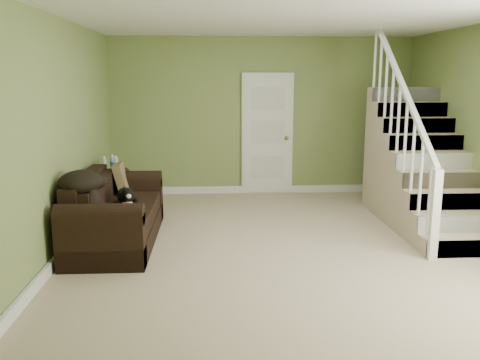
{
  "coord_description": "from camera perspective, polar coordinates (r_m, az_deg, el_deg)",
  "views": [
    {
      "loc": [
        -0.82,
        -5.75,
        1.95
      ],
      "look_at": [
        -0.5,
        0.13,
        0.75
      ],
      "focal_mm": 38.0,
      "sensor_mm": 36.0,
      "label": 1
    }
  ],
  "objects": [
    {
      "name": "baseboard_left",
      "position": [
        6.27,
        -18.34,
        -6.65
      ],
      "size": [
        0.04,
        5.5,
        0.12
      ],
      "primitive_type": "cube",
      "color": "white",
      "rests_on": "floor"
    },
    {
      "name": "wall_front",
      "position": [
        3.18,
        11.91,
        -0.58
      ],
      "size": [
        5.0,
        0.04,
        2.6
      ],
      "primitive_type": "cube",
      "color": "olive",
      "rests_on": "floor"
    },
    {
      "name": "ceiling",
      "position": [
        5.84,
        5.22,
        17.83
      ],
      "size": [
        5.0,
        5.5,
        0.01
      ],
      "primitive_type": "cube",
      "color": "white",
      "rests_on": "wall_back"
    },
    {
      "name": "wall_back",
      "position": [
        8.56,
        2.4,
        7.13
      ],
      "size": [
        5.0,
        0.04,
        2.6
      ],
      "primitive_type": "cube",
      "color": "olive",
      "rests_on": "floor"
    },
    {
      "name": "banana",
      "position": [
        5.82,
        -14.19,
        -3.59
      ],
      "size": [
        0.11,
        0.22,
        0.06
      ],
      "primitive_type": "ellipsoid",
      "rotation": [
        0.0,
        0.0,
        0.26
      ],
      "color": "yellow",
      "rests_on": "sofa"
    },
    {
      "name": "baseboard_back",
      "position": [
        8.72,
        2.36,
        -1.04
      ],
      "size": [
        5.0,
        0.04,
        0.12
      ],
      "primitive_type": "cube",
      "color": "white",
      "rests_on": "floor"
    },
    {
      "name": "throw_blanket",
      "position": [
        5.73,
        -17.5,
        -0.19
      ],
      "size": [
        0.48,
        0.61,
        0.24
      ],
      "primitive_type": "ellipsoid",
      "rotation": [
        0.0,
        0.0,
        0.05
      ],
      "color": "black",
      "rests_on": "sofa"
    },
    {
      "name": "cat",
      "position": [
        6.29,
        -12.76,
        -1.73
      ],
      "size": [
        0.33,
        0.53,
        0.26
      ],
      "rotation": [
        0.0,
        0.0,
        0.31
      ],
      "color": "black",
      "rests_on": "sofa"
    },
    {
      "name": "door",
      "position": [
        8.56,
        3.09,
        5.14
      ],
      "size": [
        0.86,
        0.12,
        2.02
      ],
      "color": "white",
      "rests_on": "floor"
    },
    {
      "name": "floor",
      "position": [
        6.13,
        4.78,
        -7.11
      ],
      "size": [
        5.0,
        5.5,
        0.01
      ],
      "primitive_type": "cube",
      "color": "tan",
      "rests_on": "ground"
    },
    {
      "name": "side_table",
      "position": [
        7.54,
        -14.12,
        -1.35
      ],
      "size": [
        0.66,
        0.66,
        0.85
      ],
      "rotation": [
        0.0,
        0.0,
        0.32
      ],
      "color": "black",
      "rests_on": "floor"
    },
    {
      "name": "wall_left",
      "position": [
        6.02,
        -19.36,
        4.65
      ],
      "size": [
        0.04,
        5.5,
        2.6
      ],
      "primitive_type": "cube",
      "color": "olive",
      "rests_on": "floor"
    },
    {
      "name": "staircase",
      "position": [
        7.4,
        19.3,
        0.65
      ],
      "size": [
        1.0,
        2.51,
        2.82
      ],
      "color": "tan",
      "rests_on": "floor"
    },
    {
      "name": "throw_pillow",
      "position": [
        6.9,
        -13.14,
        0.06
      ],
      "size": [
        0.23,
        0.43,
        0.43
      ],
      "primitive_type": "cube",
      "rotation": [
        0.0,
        -0.24,
        0.07
      ],
      "color": "#4A361D",
      "rests_on": "sofa"
    },
    {
      "name": "sofa",
      "position": [
        6.27,
        -14.02,
        -4.01
      ],
      "size": [
        0.89,
        2.06,
        0.82
      ],
      "color": "black",
      "rests_on": "floor"
    }
  ]
}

